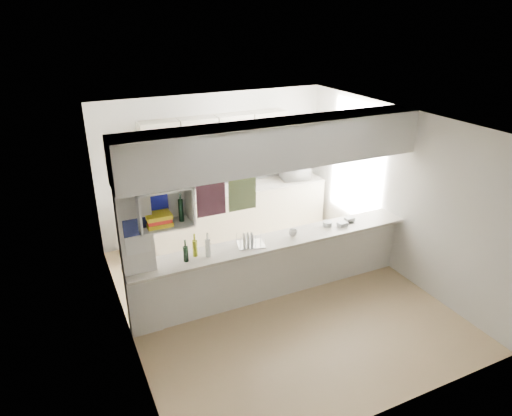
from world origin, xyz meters
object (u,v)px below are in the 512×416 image
bowl (294,163)px  wine_bottles (197,249)px  microwave (295,172)px  dish_rack (251,240)px

bowl → wine_bottles: bowl is taller
microwave → wine_bottles: wine_bottles is taller
microwave → wine_bottles: bearing=46.7°
bowl → wine_bottles: bearing=-141.2°
bowl → wine_bottles: size_ratio=0.70×
microwave → wine_bottles: size_ratio=1.41×
bowl → dish_rack: size_ratio=0.62×
bowl → wine_bottles: 3.40m
wine_bottles → dish_rack: bearing=1.4°
dish_rack → wine_bottles: 0.78m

